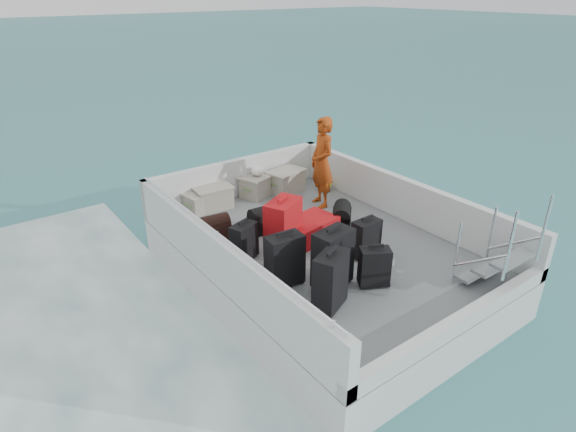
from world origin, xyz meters
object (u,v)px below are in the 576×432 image
suitcase_7 (366,239)px  suitcase_8 (310,229)px  suitcase_5 (283,226)px  crate_1 (213,198)px  passenger (322,163)px  suitcase_0 (330,281)px  suitcase_3 (333,259)px  suitcase_6 (374,268)px  suitcase_1 (285,260)px  crate_3 (286,182)px  suitcase_2 (244,242)px  crate_2 (258,186)px  crate_0 (202,202)px

suitcase_7 → suitcase_8: 0.96m
suitcase_5 → suitcase_7: 1.21m
crate_1 → passenger: (1.61, -1.02, 0.61)m
suitcase_0 → passenger: 3.08m
suitcase_3 → suitcase_6: size_ratio=1.46×
suitcase_1 → suitcase_5: suitcase_5 is taller
suitcase_0 → crate_1: bearing=61.5°
suitcase_7 → suitcase_6: bearing=-128.3°
suitcase_3 → suitcase_1: bearing=133.2°
suitcase_0 → suitcase_3: suitcase_3 is taller
suitcase_8 → passenger: bearing=-56.5°
suitcase_3 → crate_3: size_ratio=1.21×
suitcase_6 → crate_3: 3.40m
suitcase_2 → suitcase_6: suitcase_2 is taller
suitcase_1 → crate_2: bearing=68.7°
suitcase_1 → suitcase_8: 1.33m
suitcase_1 → passenger: (2.02, 1.67, 0.44)m
suitcase_3 → suitcase_8: bearing=55.9°
suitcase_3 → crate_0: (-0.30, 3.08, -0.23)m
suitcase_7 → crate_2: 2.81m
suitcase_0 → suitcase_2: size_ratio=1.33×
suitcase_3 → suitcase_7: 0.92m
suitcase_2 → suitcase_1: bearing=-103.1°
suitcase_0 → crate_1: (0.27, 3.43, -0.18)m
suitcase_0 → crate_1: 3.44m
crate_0 → passenger: 2.19m
suitcase_0 → crate_2: suitcase_0 is taller
suitcase_1 → suitcase_2: 0.86m
suitcase_2 → crate_3: bearing=21.6°
suitcase_6 → crate_2: (0.44, 3.41, -0.09)m
suitcase_2 → suitcase_5: (0.61, -0.10, 0.12)m
suitcase_7 → suitcase_8: (-0.30, 0.91, -0.12)m
suitcase_2 → crate_3: size_ratio=0.85×
suitcase_2 → suitcase_3: (0.57, -1.24, 0.12)m
suitcase_0 → suitcase_1: suitcase_0 is taller
suitcase_2 → suitcase_3: suitcase_3 is taller
suitcase_7 → crate_2: suitcase_7 is taller
suitcase_6 → crate_3: size_ratio=0.83×
suitcase_8 → crate_2: size_ratio=1.36×
suitcase_6 → crate_1: suitcase_6 is taller
suitcase_1 → suitcase_8: bearing=42.3°
crate_0 → passenger: size_ratio=0.33×
crate_0 → crate_3: bearing=-5.0°
suitcase_2 → crate_2: bearing=32.9°
crate_0 → passenger: (1.84, -1.02, 0.64)m
suitcase_5 → suitcase_6: 1.53m
suitcase_5 → suitcase_8: bearing=-21.6°
suitcase_5 → crate_1: 1.95m
suitcase_2 → crate_0: (0.27, 1.84, -0.12)m
crate_2 → suitcase_2: bearing=-128.0°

